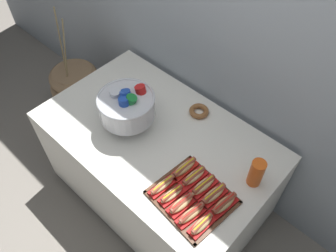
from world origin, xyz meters
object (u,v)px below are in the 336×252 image
Objects in this scene: hot_dog_3 at (191,214)px; punch_bowl at (127,106)px; serving_tray at (192,197)px; hot_dog_8 at (213,195)px; hot_dog_2 at (181,204)px; hot_dog_6 at (194,177)px; hot_dog_7 at (203,186)px; cup_stack at (256,173)px; hot_dog_0 at (163,186)px; hot_dog_1 at (172,195)px; hot_dog_9 at (224,204)px; hot_dog_4 at (202,225)px; hot_dog_5 at (184,168)px; donut at (199,111)px; buffet_table at (158,166)px; floor_vase at (79,95)px.

hot_dog_3 is 0.75m from punch_bowl.
hot_dog_8 is (0.08, 0.07, 0.03)m from serving_tray.
hot_dog_2 is at bearing 174.49° from hot_dog_3.
hot_dog_6 is 0.96× the size of hot_dog_7.
cup_stack is (0.18, 0.23, 0.06)m from hot_dog_7.
serving_tray is 0.17m from hot_dog_0.
hot_dog_0 is 1.09× the size of hot_dog_1.
hot_dog_9 reaches higher than hot_dog_2.
hot_dog_1 is 0.28m from hot_dog_9.
hot_dog_4 is 0.41m from cup_stack.
punch_bowl is (-0.50, 0.03, 0.13)m from hot_dog_5.
hot_dog_2 is at bearing -71.06° from hot_dog_6.
hot_dog_0 is 0.15m from hot_dog_2.
punch_bowl is at bearing 175.92° from hot_dog_7.
hot_dog_6 is 0.34m from cup_stack.
hot_dog_7 reaches higher than donut.
serving_tray is 0.37m from cup_stack.
hot_dog_8 reaches higher than hot_dog_5.
hot_dog_1 is 0.65m from donut.
hot_dog_7 reaches higher than hot_dog_4.
hot_dog_4 reaches higher than buffet_table.
cup_stack is at bearing 83.29° from hot_dog_9.
hot_dog_2 is 0.92× the size of hot_dog_3.
hot_dog_9 is at bearing -11.17° from buffet_table.
hot_dog_0 reaches higher than donut.
punch_bowl reaches higher than hot_dog_6.
hot_dog_5 is at bearing -16.48° from buffet_table.
hot_dog_5 is 1.41× the size of donut.
hot_dog_4 is 0.87× the size of cup_stack.
floor_vase reaches higher than hot_dog_8.
serving_tray is 2.69× the size of hot_dog_1.
buffet_table is 0.62m from hot_dog_7.
hot_dog_8 is (0.02, 0.16, 0.00)m from hot_dog_3.
hot_dog_7 is at bearing 42.22° from hot_dog_0.
hot_dog_4 is (0.07, -0.01, -0.00)m from hot_dog_3.
floor_vase reaches higher than hot_dog_0.
donut is (-0.55, 0.19, -0.07)m from cup_stack.
donut is at bearing 54.43° from punch_bowl.
hot_dog_3 is (0.15, -0.01, 0.00)m from hot_dog_1.
punch_bowl is (-0.19, -0.06, 0.54)m from buffet_table.
floor_vase is 6.26× the size of hot_dog_0.
hot_dog_1 is at bearing 174.49° from hot_dog_4.
serving_tray is 2.35× the size of hot_dog_3.
hot_dog_5 is (-0.21, 0.19, -0.00)m from hot_dog_3.
hot_dog_5 is (1.43, -0.21, 0.54)m from floor_vase.
hot_dog_2 and hot_dog_6 have the same top height.
hot_dog_6 is (-0.13, 0.18, -0.00)m from hot_dog_3.
floor_vase is 6.24× the size of hot_dog_9.
hot_dog_6 reaches higher than hot_dog_0.
serving_tray is 0.09m from hot_dog_7.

